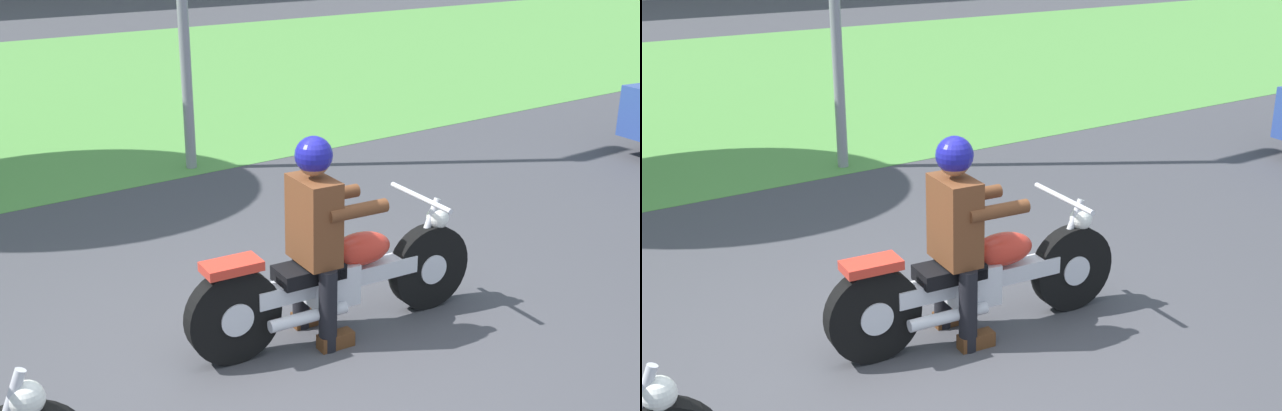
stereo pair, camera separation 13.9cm
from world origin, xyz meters
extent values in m
plane|color=#424247|center=(0.00, 0.00, 0.00)|extent=(120.00, 120.00, 0.00)
cylinder|color=black|center=(1.48, 0.12, 0.31)|extent=(0.63, 0.19, 0.62)
cylinder|color=silver|center=(1.48, 0.12, 0.31)|extent=(0.23, 0.16, 0.22)
cylinder|color=black|center=(-0.03, 0.28, 0.31)|extent=(0.63, 0.19, 0.62)
cylinder|color=silver|center=(-0.03, 0.28, 0.31)|extent=(0.23, 0.16, 0.22)
cube|color=silver|center=(0.73, 0.20, 0.39)|extent=(1.22, 0.27, 0.12)
cube|color=silver|center=(0.68, 0.21, 0.37)|extent=(0.34, 0.27, 0.28)
ellipsoid|color=red|center=(0.91, 0.18, 0.57)|extent=(0.46, 0.29, 0.22)
cube|color=black|center=(0.51, 0.22, 0.49)|extent=(0.46, 0.29, 0.10)
cube|color=red|center=(-0.03, 0.28, 0.65)|extent=(0.38, 0.24, 0.06)
cylinder|color=silver|center=(1.43, 0.13, 0.56)|extent=(0.26, 0.08, 0.53)
cylinder|color=silver|center=(1.38, 0.13, 0.85)|extent=(0.11, 0.66, 0.04)
sphere|color=white|center=(1.54, 0.11, 0.67)|extent=(0.16, 0.16, 0.16)
cylinder|color=silver|center=(0.41, 0.09, 0.25)|extent=(0.56, 0.14, 0.08)
cylinder|color=black|center=(0.57, 0.40, 0.28)|extent=(0.12, 0.12, 0.56)
cube|color=#593319|center=(0.63, 0.39, 0.05)|extent=(0.25, 0.12, 0.10)
cylinder|color=black|center=(0.53, 0.04, 0.28)|extent=(0.12, 0.12, 0.56)
cube|color=#593319|center=(0.59, 0.04, 0.05)|extent=(0.25, 0.12, 0.10)
cube|color=brown|center=(0.55, 0.22, 0.84)|extent=(0.26, 0.40, 0.56)
cylinder|color=brown|center=(0.79, 0.37, 0.92)|extent=(0.43, 0.13, 0.09)
cylinder|color=brown|center=(0.75, 0.03, 0.92)|extent=(0.43, 0.13, 0.09)
sphere|color=#996B4C|center=(0.55, 0.22, 1.24)|extent=(0.20, 0.20, 0.20)
sphere|color=navy|center=(0.55, 0.22, 1.27)|extent=(0.24, 0.24, 0.24)
sphere|color=white|center=(-1.47, -0.48, 0.69)|extent=(0.16, 0.16, 0.16)
camera|label=1|loc=(-2.14, -3.56, 2.61)|focal=43.92mm
camera|label=2|loc=(-2.03, -3.64, 2.61)|focal=43.92mm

